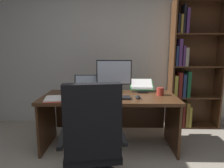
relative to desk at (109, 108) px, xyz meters
name	(u,v)px	position (x,y,z in m)	size (l,w,h in m)	color
wall_back	(115,47)	(0.07, 0.90, 0.83)	(4.87, 0.12, 2.72)	beige
desk	(109,108)	(0.00, 0.00, 0.00)	(1.76, 0.73, 0.72)	#4C2D19
bookshelf	(189,72)	(1.31, 0.68, 0.41)	(0.82, 0.30, 2.08)	#4C2D19
office_chair	(93,148)	(-0.12, -0.96, -0.08)	(0.66, 0.60, 1.06)	black
monitor	(114,76)	(0.06, 0.16, 0.42)	(0.50, 0.16, 0.46)	black
laptop	(86,88)	(-0.35, 0.16, 0.24)	(0.36, 0.28, 0.23)	black
keyboard	(114,98)	(0.06, -0.21, 0.20)	(0.42, 0.15, 0.02)	black
computer_mouse	(138,97)	(0.36, -0.21, 0.21)	(0.06, 0.10, 0.04)	black
reading_stand_with_book	(142,86)	(0.46, 0.23, 0.27)	(0.33, 0.27, 0.16)	black
open_binder	(62,98)	(-0.57, -0.26, 0.20)	(0.47, 0.37, 0.02)	#DB422D
notepad	(93,95)	(-0.22, -0.06, 0.19)	(0.15, 0.21, 0.01)	white
pen	(94,95)	(-0.20, -0.06, 0.20)	(0.01, 0.01, 0.14)	maroon
coffee_mug	(160,91)	(0.68, -0.02, 0.24)	(0.10, 0.10, 0.10)	maroon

